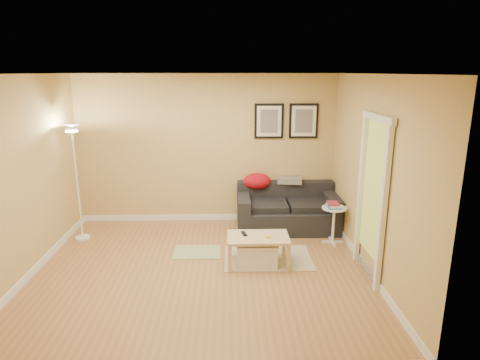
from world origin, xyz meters
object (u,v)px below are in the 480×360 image
at_px(side_table, 333,225).
at_px(floor_lamp, 77,187).
at_px(coffee_table, 258,250).
at_px(storage_bin, 257,253).
at_px(sofa, 287,208).
at_px(book_stack, 333,205).

xyz_separation_m(side_table, floor_lamp, (-4.02, 0.26, 0.58)).
relative_size(coffee_table, storage_bin, 1.50).
height_order(coffee_table, floor_lamp, floor_lamp).
bearing_deg(coffee_table, floor_lamp, 139.27).
relative_size(storage_bin, side_table, 0.97).
height_order(sofa, book_stack, sofa).
bearing_deg(storage_bin, side_table, 30.99).
distance_m(book_stack, floor_lamp, 4.02).
xyz_separation_m(coffee_table, floor_lamp, (-2.78, 1.01, 0.66)).
bearing_deg(book_stack, coffee_table, -136.56).
relative_size(coffee_table, floor_lamp, 0.46).
bearing_deg(side_table, floor_lamp, 176.24).
bearing_deg(side_table, coffee_table, -149.06).
bearing_deg(floor_lamp, side_table, -3.76).
bearing_deg(sofa, side_table, -44.20).
distance_m(sofa, side_table, 0.90).
xyz_separation_m(sofa, book_stack, (0.62, -0.62, 0.25)).
bearing_deg(side_table, book_stack, 170.04).
bearing_deg(side_table, sofa, 135.80).
bearing_deg(floor_lamp, coffee_table, -19.86).
relative_size(side_table, floor_lamp, 0.32).
relative_size(storage_bin, book_stack, 2.26).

